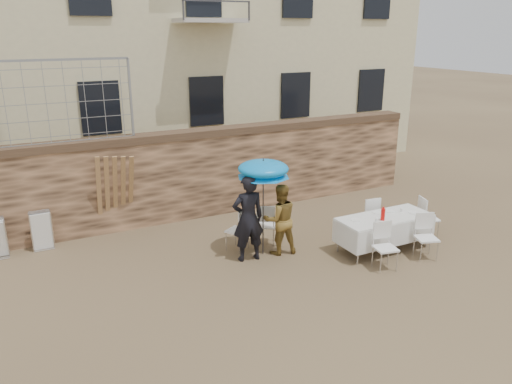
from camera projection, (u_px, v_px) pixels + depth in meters
name	position (u px, v px, depth m)	size (l,w,h in m)	color
ground	(292.00, 306.00, 8.72)	(80.00, 80.00, 0.00)	brown
stone_wall	(192.00, 175.00, 12.63)	(13.00, 0.50, 2.20)	brown
chain_link_fence	(56.00, 103.00, 10.72)	(3.20, 0.06, 1.80)	gray
man_suit	(248.00, 218.00, 10.21)	(0.67, 0.44, 1.85)	black
woman_dress	(280.00, 219.00, 10.58)	(0.75, 0.59, 1.55)	#AD8334
umbrella	(263.00, 172.00, 10.18)	(1.09, 1.09, 1.95)	#3F3F44
couple_chair_left	(237.00, 229.00, 10.81)	(0.48, 0.48, 0.96)	white
couple_chair_right	(266.00, 224.00, 11.11)	(0.48, 0.48, 0.96)	white
banquet_table	(385.00, 218.00, 10.75)	(2.10, 0.85, 0.78)	silver
soda_bottle	(383.00, 214.00, 10.48)	(0.09, 0.09, 0.26)	red
table_chair_front_left	(386.00, 247.00, 9.93)	(0.48, 0.48, 0.96)	white
table_chair_front_right	(427.00, 237.00, 10.40)	(0.48, 0.48, 0.96)	white
table_chair_back	(368.00, 216.00, 11.59)	(0.48, 0.48, 0.96)	white
table_chair_side	(428.00, 217.00, 11.51)	(0.48, 0.48, 0.96)	white
chair_stack_right	(41.00, 229.00, 10.89)	(0.46, 0.32, 0.92)	white
wood_planks	(113.00, 194.00, 11.47)	(0.70, 0.20, 2.00)	#A37749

